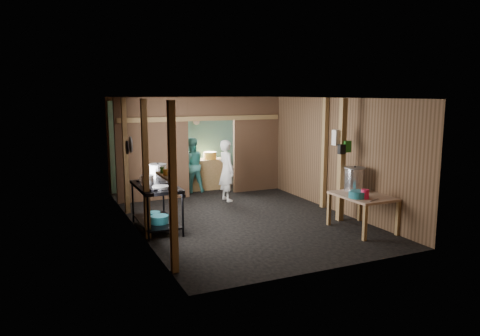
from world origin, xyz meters
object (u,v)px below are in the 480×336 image
stove_pot_large (158,173)px  yellow_tub (210,156)px  prep_table (362,213)px  cook (227,171)px  stock_pot (354,179)px  pink_bucket (365,194)px  gas_range (156,207)px

stove_pot_large → yellow_tub: (2.20, 2.78, -0.11)m
prep_table → cook: (-1.48, 3.43, 0.42)m
stove_pot_large → cook: cook is taller
stock_pot → pink_bucket: 0.75m
yellow_tub → cook: cook is taller
pink_bucket → yellow_tub: yellow_tub is taller
yellow_tub → cook: size_ratio=0.24×
gas_range → pink_bucket: (3.53, -2.02, 0.35)m
gas_range → stock_pot: stock_pot is taller
pink_bucket → yellow_tub: size_ratio=0.49×
stock_pot → pink_bucket: stock_pot is taller
gas_range → yellow_tub: (2.37, 3.25, 0.50)m
stove_pot_large → cook: size_ratio=0.23×
prep_table → cook: cook is taller
gas_range → yellow_tub: bearing=54.0°
yellow_tub → gas_range: bearing=-126.0°
prep_table → yellow_tub: 5.21m
gas_range → stove_pot_large: size_ratio=4.26×
stove_pot_large → pink_bucket: stove_pot_large is taller
gas_range → stock_pot: 4.07m
gas_range → pink_bucket: size_ratio=8.49×
gas_range → yellow_tub: yellow_tub is taller
prep_table → stock_pot: size_ratio=2.39×
stock_pot → pink_bucket: size_ratio=2.81×
cook → yellow_tub: bearing=-9.8°
gas_range → stock_pot: size_ratio=3.02×
prep_table → yellow_tub: bearing=105.0°
stove_pot_large → gas_range: bearing=-109.6°
yellow_tub → stock_pot: bearing=-72.6°
gas_range → prep_table: size_ratio=1.27×
prep_table → stove_pot_large: size_ratio=3.36×
gas_range → stove_pot_large: bearing=70.4°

